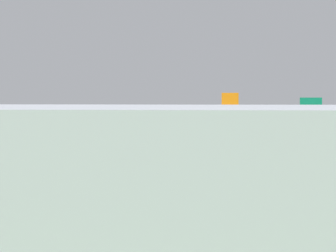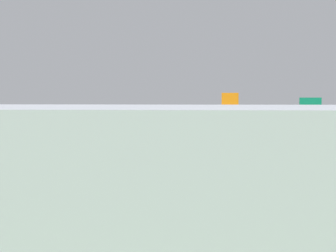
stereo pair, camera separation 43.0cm
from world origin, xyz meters
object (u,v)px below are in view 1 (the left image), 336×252
(airliner_main, at_px, (169,126))
(service_truck_baggage, at_px, (283,135))
(traffic_cone_orange, at_px, (95,129))
(no_stopping_sign, at_px, (115,126))

(airliner_main, height_order, service_truck_baggage, airliner_main)
(airliner_main, distance_m, traffic_cone_orange, 57.52)
(service_truck_baggage, distance_m, no_stopping_sign, 81.28)
(airliner_main, bearing_deg, service_truck_baggage, -173.86)
(service_truck_baggage, xyz_separation_m, no_stopping_sign, (66.58, -46.62, 0.04))
(service_truck_baggage, relative_size, traffic_cone_orange, 10.91)
(airliner_main, height_order, no_stopping_sign, airliner_main)
(airliner_main, xyz_separation_m, traffic_cone_orange, (35.04, -45.43, -4.08))
(no_stopping_sign, height_order, traffic_cone_orange, no_stopping_sign)
(no_stopping_sign, distance_m, traffic_cone_orange, 9.47)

